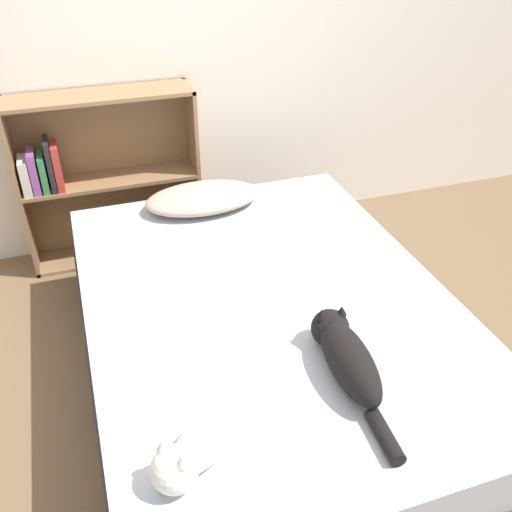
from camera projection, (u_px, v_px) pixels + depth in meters
name	position (u px, v px, depth m)	size (l,w,h in m)	color
ground_plane	(267.00, 383.00, 2.49)	(8.00, 8.00, 0.00)	brown
wall_back	(176.00, 16.00, 2.94)	(8.00, 0.06, 2.50)	white
bed	(267.00, 343.00, 2.36)	(1.43, 1.99, 0.47)	#333338
pillow	(203.00, 198.00, 2.82)	(0.57, 0.32, 0.10)	#B29E8E
cat_light	(208.00, 439.00, 1.59)	(0.50, 0.37, 0.15)	white
cat_dark	(346.00, 355.00, 1.85)	(0.16, 0.60, 0.16)	black
bookshelf	(102.00, 175.00, 3.13)	(0.95, 0.26, 0.94)	#8E6B47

